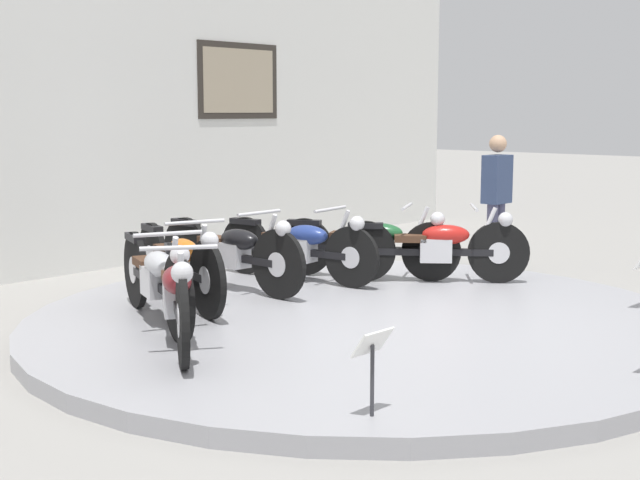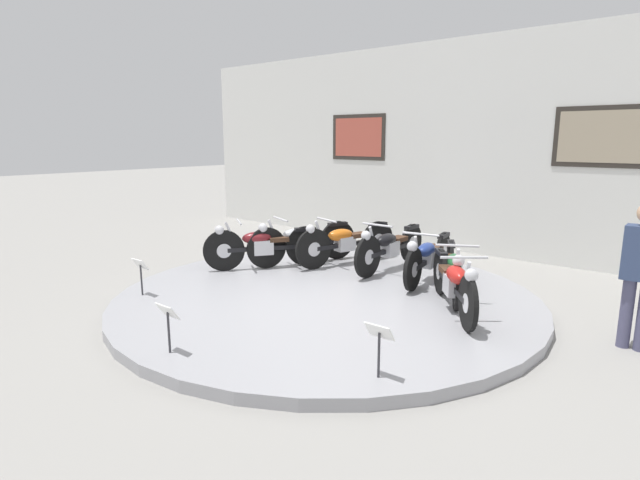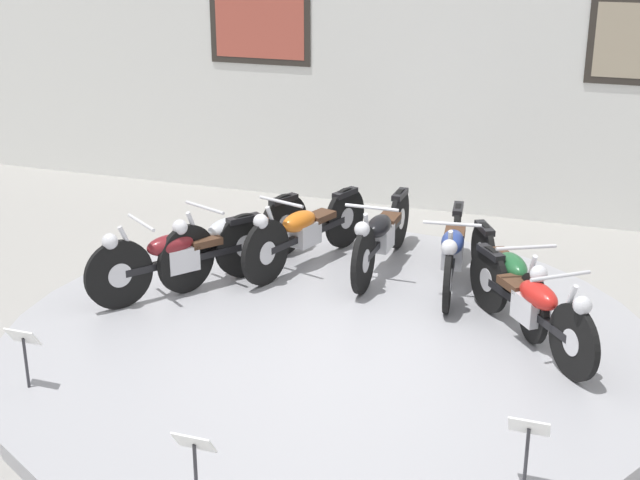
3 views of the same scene
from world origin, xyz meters
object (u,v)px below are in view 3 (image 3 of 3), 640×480
object	(u,v)px
motorcycle_red	(531,303)
info_placard_front_centre	(195,452)
motorcycle_orange	(305,230)
info_placard_front_left	(24,345)
motorcycle_green	(508,273)
motorcycle_silver	(235,236)
motorcycle_maroon	(180,254)
info_placard_front_right	(528,436)
motorcycle_black	(381,234)
motorcycle_blue	(453,249)

from	to	relation	value
motorcycle_red	info_placard_front_centre	size ratio (longest dim) A/B	3.08
motorcycle_orange	info_placard_front_left	distance (m)	3.34
motorcycle_green	info_placard_front_centre	world-z (taller)	motorcycle_green
motorcycle_silver	motorcycle_orange	size ratio (longest dim) A/B	0.98
motorcycle_maroon	motorcycle_silver	size ratio (longest dim) A/B	0.89
motorcycle_orange	info_placard_front_centre	xyz separation A→B (m)	(0.78, -4.01, -0.03)
motorcycle_green	info_placard_front_right	world-z (taller)	motorcycle_green
motorcycle_black	motorcycle_green	size ratio (longest dim) A/B	1.14
motorcycle_blue	info_placard_front_right	bearing A→B (deg)	-70.22
motorcycle_silver	motorcycle_green	bearing A→B (deg)	-0.05
motorcycle_orange	motorcycle_red	world-z (taller)	motorcycle_orange
info_placard_front_left	motorcycle_maroon	bearing A→B (deg)	83.34
motorcycle_red	info_placard_front_centre	xyz separation A→B (m)	(-1.66, -2.94, -0.01)
motorcycle_orange	motorcycle_blue	distance (m)	1.55
motorcycle_red	info_placard_front_right	world-z (taller)	motorcycle_red
motorcycle_black	motorcycle_red	bearing A→B (deg)	-36.46
motorcycle_black	motorcycle_orange	bearing A→B (deg)	-168.51
info_placard_front_centre	info_placard_front_right	xyz separation A→B (m)	(1.90, 0.87, 0.00)
motorcycle_green	motorcycle_blue	bearing A→B (deg)	143.87
motorcycle_maroon	motorcycle_silver	xyz separation A→B (m)	(0.29, 0.63, 0.01)
motorcycle_maroon	motorcycle_orange	world-z (taller)	motorcycle_orange
motorcycle_silver	motorcycle_orange	bearing A→B (deg)	36.82
motorcycle_maroon	motorcycle_orange	size ratio (longest dim) A/B	0.86
motorcycle_maroon	motorcycle_silver	world-z (taller)	motorcycle_silver
motorcycle_maroon	motorcycle_green	size ratio (longest dim) A/B	0.96
motorcycle_orange	info_placard_front_right	world-z (taller)	motorcycle_orange
motorcycle_maroon	info_placard_front_left	bearing A→B (deg)	-96.66
motorcycle_black	info_placard_front_centre	bearing A→B (deg)	-90.00
motorcycle_green	info_placard_front_left	size ratio (longest dim) A/B	3.43
motorcycle_blue	info_placard_front_centre	distance (m)	4.08
motorcycle_orange	motorcycle_black	size ratio (longest dim) A/B	0.97
motorcycle_orange	motorcycle_maroon	bearing A→B (deg)	-129.45
info_placard_front_left	motorcycle_green	bearing A→B (deg)	39.41
motorcycle_silver	motorcycle_orange	world-z (taller)	motorcycle_silver
motorcycle_blue	motorcycle_green	distance (m)	0.75
motorcycle_blue	info_placard_front_left	size ratio (longest dim) A/B	3.81
motorcycle_orange	info_placard_front_right	size ratio (longest dim) A/B	3.79
info_placard_front_centre	motorcycle_maroon	bearing A→B (deg)	119.45
motorcycle_blue	info_placard_front_right	distance (m)	3.34
motorcycle_maroon	info_placard_front_left	distance (m)	2.09
motorcycle_orange	motorcycle_green	world-z (taller)	motorcycle_orange
motorcycle_orange	motorcycle_black	bearing A→B (deg)	11.49
motorcycle_maroon	motorcycle_red	distance (m)	3.32
motorcycle_silver	info_placard_front_centre	distance (m)	3.82
motorcycle_black	motorcycle_blue	world-z (taller)	motorcycle_black
motorcycle_silver	info_placard_front_centre	world-z (taller)	motorcycle_silver
motorcycle_green	info_placard_front_centre	bearing A→B (deg)	-111.16
motorcycle_orange	motorcycle_red	xyz separation A→B (m)	(2.44, -1.07, -0.02)
motorcycle_orange	info_placard_front_right	bearing A→B (deg)	-49.53
motorcycle_maroon	motorcycle_blue	world-z (taller)	motorcycle_maroon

